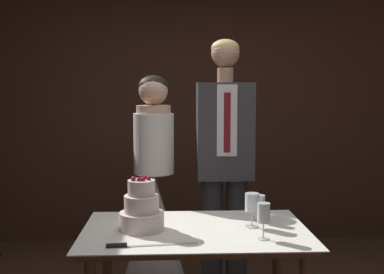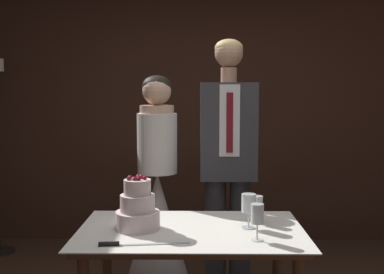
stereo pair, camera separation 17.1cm
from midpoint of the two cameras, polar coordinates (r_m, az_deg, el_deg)
name	(u,v)px [view 1 (the left image)]	position (r m, az deg, el deg)	size (l,w,h in m)	color
wall_back	(183,98)	(4.84, -2.06, 4.64)	(4.84, 0.12, 2.87)	#472B1E
cake_table	(195,247)	(2.68, -1.47, -12.90)	(1.22, 0.78, 0.77)	brown
tiered_cake	(142,210)	(2.63, -7.87, -8.58)	(0.24, 0.24, 0.29)	beige
cake_knife	(134,245)	(2.39, -8.92, -12.55)	(0.44, 0.08, 0.02)	silver
wine_glass_near	(252,204)	(2.66, 5.31, -7.93)	(0.08, 0.08, 0.19)	silver
wine_glass_middle	(259,203)	(2.77, 6.23, -7.85)	(0.06, 0.06, 0.16)	silver
wine_glass_far	(264,214)	(2.46, 6.49, -9.05)	(0.07, 0.07, 0.19)	silver
bride	(154,221)	(3.46, -5.92, -9.89)	(0.54, 0.54, 1.62)	white
groom	(225,160)	(3.38, 2.45, -2.77)	(0.39, 0.25, 1.86)	#38383D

